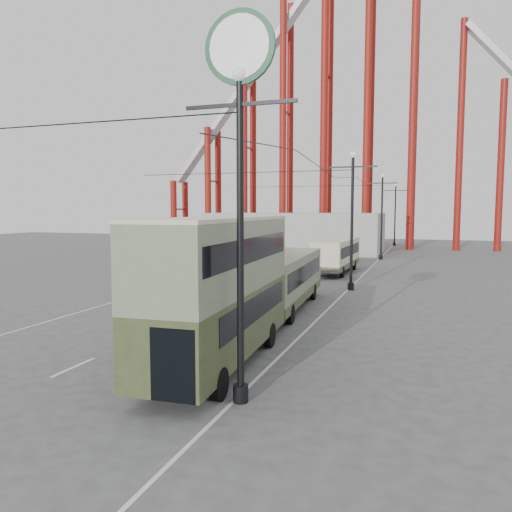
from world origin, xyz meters
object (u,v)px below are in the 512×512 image
at_px(pedestrian, 214,316).
at_px(single_decker_cream, 337,254).
at_px(double_decker_bus, 220,283).
at_px(lamp_post_near, 240,121).
at_px(single_decker_green, 284,278).

bearing_deg(pedestrian, single_decker_cream, -91.24).
xyz_separation_m(double_decker_bus, pedestrian, (-1.97, 3.88, -2.08)).
distance_m(lamp_post_near, single_decker_cream, 30.69).
relative_size(single_decker_green, pedestrian, 6.38).
relative_size(single_decker_cream, pedestrian, 5.60).
bearing_deg(single_decker_cream, lamp_post_near, -83.37).
relative_size(single_decker_green, single_decker_cream, 1.14).
height_order(double_decker_bus, single_decker_cream, double_decker_bus).
xyz_separation_m(lamp_post_near, single_decker_green, (-2.53, 13.36, -6.17)).
bearing_deg(lamp_post_near, single_decker_cream, 94.86).
distance_m(double_decker_bus, single_decker_cream, 27.05).
height_order(lamp_post_near, single_decker_cream, lamp_post_near).
height_order(double_decker_bus, pedestrian, double_decker_bus).
height_order(single_decker_green, pedestrian, single_decker_green).
distance_m(single_decker_green, single_decker_cream, 16.59).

